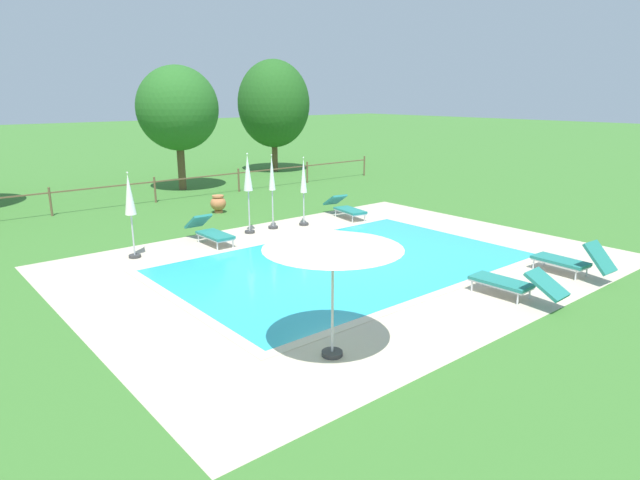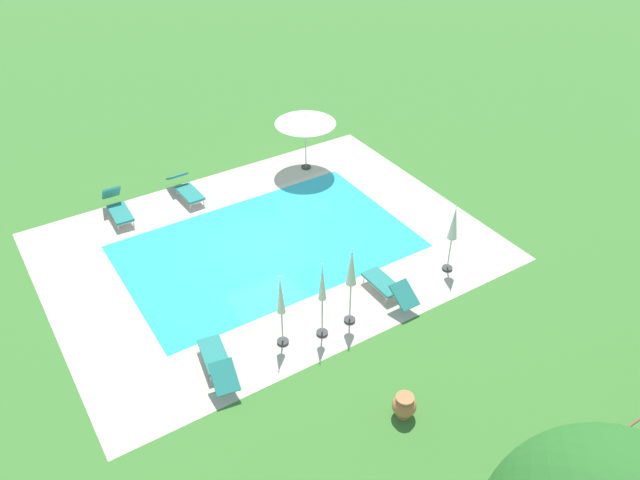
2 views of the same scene
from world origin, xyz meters
name	(u,v)px [view 2 (image 2 of 2)]	position (x,y,z in m)	size (l,w,h in m)	color
ground_plane	(267,247)	(0.00, 0.00, 0.00)	(160.00, 160.00, 0.00)	#3D752D
pool_deck_paving	(267,246)	(0.00, 0.00, 0.00)	(13.64, 10.30, 0.01)	beige
swimming_pool_water	(267,246)	(0.00, 0.00, 0.01)	(9.07, 5.73, 0.01)	#2DB7C6
pool_coping_rim	(267,246)	(0.00, 0.00, 0.01)	(9.55, 6.21, 0.01)	beige
sun_lounger_north_near_steps	(388,286)	(-1.81, 4.02, 0.37)	(0.61, 2.03, 0.80)	#237A70
sun_lounger_north_mid	(118,207)	(3.47, -4.26, 0.39)	(0.68, 1.92, 0.95)	#237A70
sun_lounger_north_far	(217,361)	(3.61, 4.03, 0.36)	(0.94, 2.12, 0.76)	#237A70
sun_lounger_north_end	(186,188)	(0.99, -4.21, 0.36)	(0.68, 2.07, 0.76)	#237A70
patio_umbrella_open_foreground	(305,120)	(-3.74, -3.71, 2.03)	(2.29, 2.29, 2.24)	#383838
patio_umbrella_closed_row_west	(322,291)	(0.66, 4.32, 1.55)	(0.32, 0.32, 2.43)	#383838
patio_umbrella_closed_row_mid_west	(281,302)	(1.72, 4.04, 1.45)	(0.32, 0.32, 2.30)	#383838
patio_umbrella_closed_row_centre	(453,227)	(-4.12, 4.02, 1.58)	(0.32, 0.32, 2.33)	#383838
patio_umbrella_closed_row_mid_east	(351,272)	(-0.26, 4.30, 1.75)	(0.32, 0.32, 2.54)	#383838
terracotta_urn_near_fence	(404,406)	(0.51, 7.65, 0.35)	(0.58, 0.58, 0.65)	#C67547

